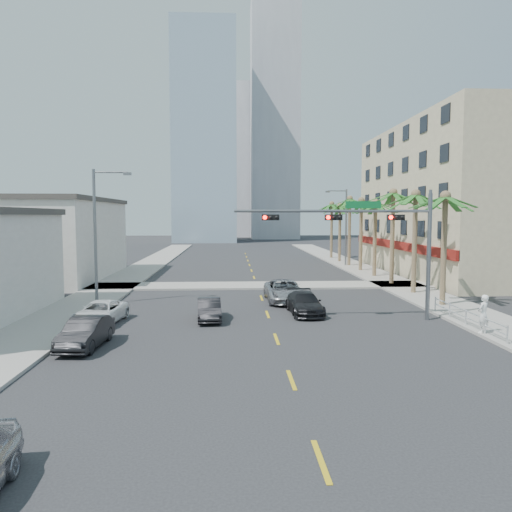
{
  "coord_description": "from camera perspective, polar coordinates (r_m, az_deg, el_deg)",
  "views": [
    {
      "loc": [
        -2.15,
        -19.57,
        5.95
      ],
      "look_at": [
        -0.67,
        10.55,
        3.5
      ],
      "focal_mm": 35.0,
      "sensor_mm": 36.0,
      "label": 1
    }
  ],
  "objects": [
    {
      "name": "ground",
      "position": [
        20.57,
        3.38,
        -12.18
      ],
      "size": [
        260.0,
        260.0,
        0.0
      ],
      "primitive_type": "plane",
      "color": "#262628",
      "rests_on": "ground"
    },
    {
      "name": "sidewalk_right",
      "position": [
        42.43,
        16.72,
        -3.51
      ],
      "size": [
        4.0,
        120.0,
        0.15
      ],
      "primitive_type": "cube",
      "color": "gray",
      "rests_on": "ground"
    },
    {
      "name": "sidewalk_left",
      "position": [
        41.2,
        -16.66,
        -3.75
      ],
      "size": [
        4.0,
        120.0,
        0.15
      ],
      "primitive_type": "cube",
      "color": "gray",
      "rests_on": "ground"
    },
    {
      "name": "sidewalk_cross",
      "position": [
        42.04,
        0.14,
        -3.39
      ],
      "size": [
        80.0,
        4.0,
        0.15
      ],
      "primitive_type": "cube",
      "color": "gray",
      "rests_on": "ground"
    },
    {
      "name": "building_right",
      "position": [
        55.16,
        23.27,
        5.88
      ],
      "size": [
        15.25,
        28.0,
        15.0
      ],
      "color": "tan",
      "rests_on": "ground"
    },
    {
      "name": "building_left_far",
      "position": [
        50.69,
        -22.84,
        1.63
      ],
      "size": [
        11.0,
        18.0,
        7.2
      ],
      "primitive_type": "cube",
      "color": "beige",
      "rests_on": "ground"
    },
    {
      "name": "tower_far_left",
      "position": [
        116.13,
        -5.84,
        13.57
      ],
      "size": [
        14.0,
        14.0,
        48.0
      ],
      "primitive_type": "cube",
      "color": "#99B2C6",
      "rests_on": "ground"
    },
    {
      "name": "tower_far_right",
      "position": [
        132.25,
        2.14,
        15.13
      ],
      "size": [
        12.0,
        12.0,
        60.0
      ],
      "primitive_type": "cube",
      "color": "#ADADB2",
      "rests_on": "ground"
    },
    {
      "name": "tower_far_center",
      "position": [
        145.35,
        -3.2,
        10.59
      ],
      "size": [
        16.0,
        16.0,
        42.0
      ],
      "primitive_type": "cube",
      "color": "#ADADB2",
      "rests_on": "ground"
    },
    {
      "name": "traffic_signal_mast",
      "position": [
        28.66,
        13.27,
        2.74
      ],
      "size": [
        11.12,
        0.54,
        7.2
      ],
      "color": "slate",
      "rests_on": "ground"
    },
    {
      "name": "palm_tree_0",
      "position": [
        34.45,
        20.83,
        6.23
      ],
      "size": [
        4.8,
        4.8,
        7.8
      ],
      "color": "brown",
      "rests_on": "ground"
    },
    {
      "name": "palm_tree_1",
      "position": [
        39.29,
        17.79,
        6.59
      ],
      "size": [
        4.8,
        4.8,
        8.16
      ],
      "color": "brown",
      "rests_on": "ground"
    },
    {
      "name": "palm_tree_2",
      "position": [
        44.2,
        15.42,
        6.85
      ],
      "size": [
        4.8,
        4.8,
        8.52
      ],
      "color": "brown",
      "rests_on": "ground"
    },
    {
      "name": "palm_tree_3",
      "position": [
        49.15,
        13.5,
        5.84
      ],
      "size": [
        4.8,
        4.8,
        7.8
      ],
      "color": "brown",
      "rests_on": "ground"
    },
    {
      "name": "palm_tree_4",
      "position": [
        54.17,
        11.96,
        6.11
      ],
      "size": [
        4.8,
        4.8,
        8.16
      ],
      "color": "brown",
      "rests_on": "ground"
    },
    {
      "name": "palm_tree_5",
      "position": [
        59.22,
        10.67,
        6.34
      ],
      "size": [
        4.8,
        4.8,
        8.52
      ],
      "color": "brown",
      "rests_on": "ground"
    },
    {
      "name": "palm_tree_6",
      "position": [
        64.27,
        9.58,
        5.59
      ],
      "size": [
        4.8,
        4.8,
        7.8
      ],
      "color": "brown",
      "rests_on": "ground"
    },
    {
      "name": "palm_tree_7",
      "position": [
        69.36,
        8.66,
        5.82
      ],
      "size": [
        4.8,
        4.8,
        8.16
      ],
      "color": "brown",
      "rests_on": "ground"
    },
    {
      "name": "streetlight_left",
      "position": [
        34.73,
        -17.6,
        2.96
      ],
      "size": [
        2.55,
        0.25,
        9.0
      ],
      "color": "slate",
      "rests_on": "ground"
    },
    {
      "name": "streetlight_right",
      "position": [
        59.06,
        10.06,
        3.71
      ],
      "size": [
        2.55,
        0.25,
        9.0
      ],
      "color": "slate",
      "rests_on": "ground"
    },
    {
      "name": "guardrail",
      "position": [
        28.93,
        22.87,
        -6.24
      ],
      "size": [
        0.08,
        8.08,
        1.0
      ],
      "color": "silver",
      "rests_on": "ground"
    },
    {
      "name": "car_parked_mid",
      "position": [
        23.98,
        -18.9,
        -8.3
      ],
      "size": [
        1.73,
        4.24,
        1.37
      ],
      "primitive_type": "imported",
      "rotation": [
        0.0,
        0.0,
        -0.07
      ],
      "color": "black",
      "rests_on": "ground"
    },
    {
      "name": "car_parked_far",
      "position": [
        28.96,
        -17.37,
        -6.18
      ],
      "size": [
        2.53,
        4.64,
        1.23
      ],
      "primitive_type": "imported",
      "rotation": [
        0.0,
        0.0,
        -0.11
      ],
      "color": "white",
      "rests_on": "ground"
    },
    {
      "name": "car_lane_left",
      "position": [
        28.66,
        -5.38,
        -6.11
      ],
      "size": [
        1.55,
        3.81,
        1.23
      ],
      "primitive_type": "imported",
      "rotation": [
        0.0,
        0.0,
        0.07
      ],
      "color": "black",
      "rests_on": "ground"
    },
    {
      "name": "car_lane_center",
      "position": [
        34.58,
        3.26,
        -4.01
      ],
      "size": [
        2.61,
        5.45,
        1.5
      ],
      "primitive_type": "imported",
      "rotation": [
        0.0,
        0.0,
        0.02
      ],
      "color": "#A2A2A6",
      "rests_on": "ground"
    },
    {
      "name": "car_lane_right",
      "position": [
        30.4,
        5.57,
        -5.4
      ],
      "size": [
        2.03,
        4.61,
        1.32
      ],
      "primitive_type": "imported",
      "rotation": [
        0.0,
        0.0,
        0.04
      ],
      "color": "black",
      "rests_on": "ground"
    },
    {
      "name": "pedestrian",
      "position": [
        27.28,
        24.54,
        -6.02
      ],
      "size": [
        0.83,
        0.77,
        1.9
      ],
      "primitive_type": "imported",
      "rotation": [
        0.0,
        0.0,
        3.75
      ],
      "color": "white",
      "rests_on": "sidewalk_right"
    }
  ]
}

